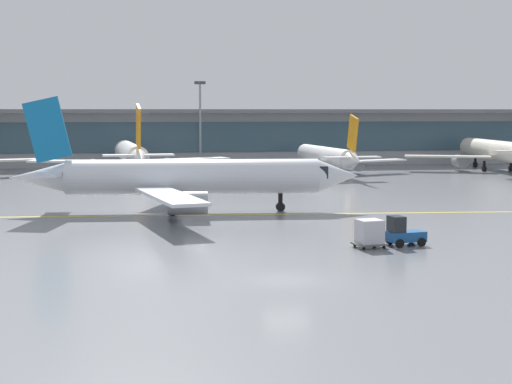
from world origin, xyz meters
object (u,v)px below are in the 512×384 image
gate_airplane_3 (326,156)px  taxiing_regional_jet (189,178)px  cargo_dolly_lead (369,232)px  apron_light_mast_1 (200,121)px  baggage_tug (403,233)px  gate_airplane_2 (131,154)px  gate_airplane_4 (495,151)px

gate_airplane_3 → taxiing_regional_jet: size_ratio=0.83×
cargo_dolly_lead → apron_light_mast_1: (-5.84, 74.89, 6.69)m
gate_airplane_3 → baggage_tug: bearing=165.7°
apron_light_mast_1 → gate_airplane_2: bearing=-129.6°
baggage_tug → cargo_dolly_lead: baggage_tug is taller
taxiing_regional_jet → apron_light_mast_1: bearing=88.5°
gate_airplane_4 → cargo_dolly_lead: 74.10m
baggage_tug → taxiing_regional_jet: bearing=114.4°
gate_airplane_4 → gate_airplane_2: bearing=95.8°
gate_airplane_3 → apron_light_mast_1: size_ratio=1.90×
gate_airplane_2 → taxiing_regional_jet: size_ratio=0.97×
gate_airplane_2 → taxiing_regional_jet: taxiing_regional_jet is taller
gate_airplane_4 → cargo_dolly_lead: bearing=152.5°
gate_airplane_3 → baggage_tug: 59.84m
gate_airplane_4 → apron_light_mast_1: bearing=79.5°
taxiing_regional_jet → cargo_dolly_lead: (11.08, -20.29, -2.14)m
gate_airplane_3 → gate_airplane_4: 27.99m
gate_airplane_3 → gate_airplane_4: (27.80, 3.20, 0.45)m
gate_airplane_4 → apron_light_mast_1: 46.94m
apron_light_mast_1 → gate_airplane_4: bearing=-15.0°
gate_airplane_3 → baggage_tug: (-8.93, -59.14, -1.77)m
apron_light_mast_1 → baggage_tug: bearing=-83.6°
baggage_tug → apron_light_mast_1: bearing=86.3°
apron_light_mast_1 → cargo_dolly_lead: bearing=-85.5°
taxiing_regional_jet → cargo_dolly_lead: 23.21m
gate_airplane_2 → cargo_dolly_lead: size_ratio=13.23×
taxiing_regional_jet → cargo_dolly_lead: size_ratio=13.71×
gate_airplane_2 → baggage_tug: 64.15m
gate_airplane_4 → cargo_dolly_lead: gate_airplane_4 is taller
gate_airplane_3 → taxiing_regional_jet: taxiing_regional_jet is taller
gate_airplane_2 → gate_airplane_3: (28.38, -1.95, -0.42)m
apron_light_mast_1 → taxiing_regional_jet: bearing=-95.5°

